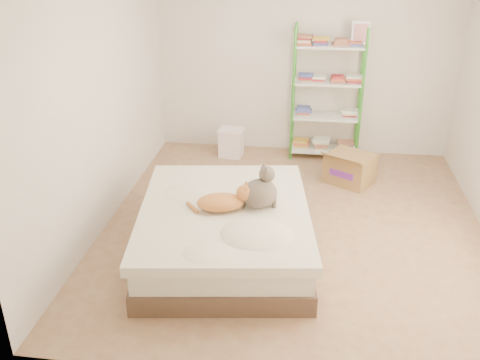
% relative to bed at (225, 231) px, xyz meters
% --- Properties ---
extents(room, '(3.81, 4.21, 2.61)m').
position_rel_bed_xyz_m(room, '(0.61, 0.59, 1.06)').
color(room, tan).
rests_on(room, ground).
extents(bed, '(1.74, 2.06, 0.48)m').
position_rel_bed_xyz_m(bed, '(0.00, 0.00, 0.00)').
color(bed, brown).
rests_on(bed, ground).
extents(orange_cat, '(0.54, 0.36, 0.20)m').
position_rel_bed_xyz_m(orange_cat, '(-0.03, -0.05, 0.34)').
color(orange_cat, '#C26332').
rests_on(orange_cat, bed).
extents(grey_cat, '(0.43, 0.40, 0.39)m').
position_rel_bed_xyz_m(grey_cat, '(0.31, 0.06, 0.44)').
color(grey_cat, brown).
rests_on(grey_cat, bed).
extents(shelf_unit, '(0.90, 0.36, 1.74)m').
position_rel_bed_xyz_m(shelf_unit, '(0.92, 2.48, 0.63)').
color(shelf_unit, green).
rests_on(shelf_unit, ground).
extents(cardboard_box, '(0.65, 0.68, 0.41)m').
position_rel_bed_xyz_m(cardboard_box, '(1.22, 1.71, -0.06)').
color(cardboard_box, olive).
rests_on(cardboard_box, ground).
extents(white_bin, '(0.35, 0.31, 0.37)m').
position_rel_bed_xyz_m(white_bin, '(-0.29, 2.33, -0.05)').
color(white_bin, white).
rests_on(white_bin, ground).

